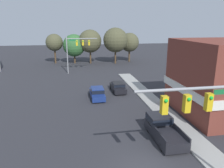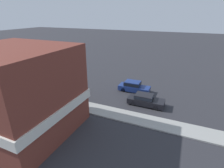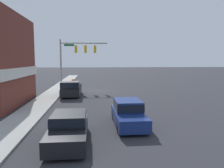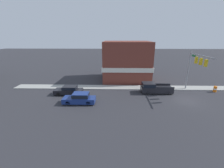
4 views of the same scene
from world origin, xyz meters
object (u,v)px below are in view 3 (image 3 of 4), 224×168
Objects in this scene: construction_barrel at (73,82)px; car_oncoming at (69,127)px; pickup_truck_parked at (71,89)px; car_lead at (128,112)px.

car_oncoming is at bearing 94.14° from construction_barrel.
car_lead is at bearing 111.65° from pickup_truck_parked.
car_oncoming is at bearing 94.69° from pickup_truck_parked.
construction_barrel is (5.35, -22.80, -0.30)m from car_lead.
construction_barrel is at bearing -76.79° from car_lead.
pickup_truck_parked is at bearing 94.69° from car_oncoming.
car_lead is 0.88× the size of pickup_truck_parked.
car_oncoming reaches higher than construction_barrel.
pickup_truck_parked is 5.11× the size of construction_barrel.
pickup_truck_parked is (1.19, -14.51, 0.12)m from car_oncoming.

